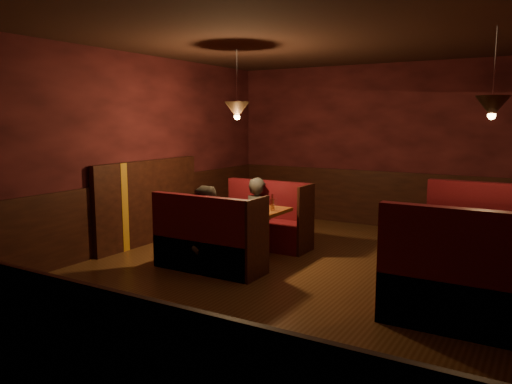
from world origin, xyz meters
The scene contains 9 objects.
room centered at (-0.28, 0.04, 1.05)m, with size 6.02×7.02×2.92m.
main_table centered at (-1.26, 0.41, 0.55)m, with size 1.32×0.80×0.93m.
main_bench_far centered at (-1.25, 1.16, 0.32)m, with size 1.46×0.52×0.99m.
main_bench_near centered at (-1.25, -0.34, 0.32)m, with size 1.46×0.52×0.99m.
second_table centered at (1.88, 0.27, 0.62)m, with size 1.47×0.94×0.83m.
second_bench_far centered at (1.91, 1.14, 0.37)m, with size 1.63×0.61×1.16m.
second_bench_near centered at (1.91, -0.61, 0.37)m, with size 1.63×0.61×1.16m.
diner_a centered at (-1.37, 1.11, 0.70)m, with size 0.51×0.34×1.41m, color #2B2B2B.
diner_b centered at (-1.27, -0.28, 0.72)m, with size 0.70×0.55×1.44m, color #342E29.
Camera 1 is at (2.44, -5.33, 1.92)m, focal length 35.00 mm.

